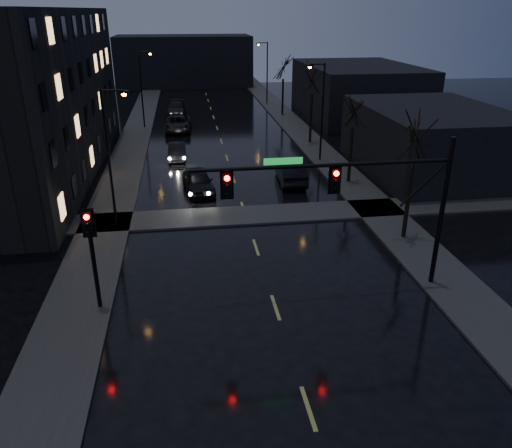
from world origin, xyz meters
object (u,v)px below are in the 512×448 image
object	(u,v)px
oncoming_car_b	(177,151)
oncoming_car_d	(176,108)
oncoming_car_a	(198,181)
oncoming_car_c	(178,124)
lead_car	(291,171)

from	to	relation	value
oncoming_car_b	oncoming_car_d	xyz separation A→B (m)	(-0.14, 19.87, 0.09)
oncoming_car_b	oncoming_car_a	bearing A→B (deg)	-79.20
oncoming_car_c	lead_car	world-z (taller)	lead_car
lead_car	oncoming_car_b	bearing A→B (deg)	-39.20
oncoming_car_a	oncoming_car_c	size ratio (longest dim) A/B	0.83
oncoming_car_b	oncoming_car_d	distance (m)	19.87
oncoming_car_a	oncoming_car_d	distance (m)	28.78
oncoming_car_a	oncoming_car_d	world-z (taller)	oncoming_car_a
lead_car	oncoming_car_c	bearing A→B (deg)	-62.76
oncoming_car_c	oncoming_car_d	bearing A→B (deg)	94.43
oncoming_car_a	oncoming_car_c	world-z (taller)	oncoming_car_a
oncoming_car_d	lead_car	bearing A→B (deg)	-70.36
oncoming_car_b	oncoming_car_d	bearing A→B (deg)	91.59
oncoming_car_c	oncoming_car_a	bearing A→B (deg)	-82.99
oncoming_car_b	lead_car	world-z (taller)	lead_car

